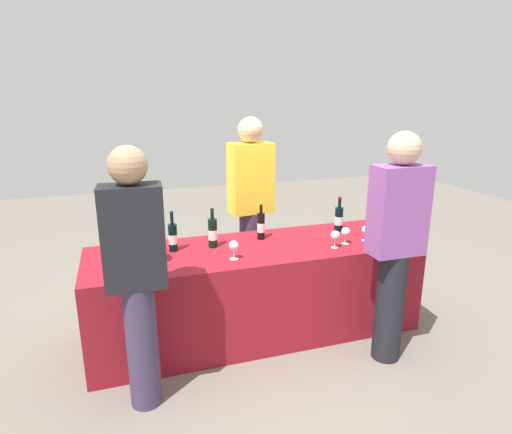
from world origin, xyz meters
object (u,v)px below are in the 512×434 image
Objects in this scene: ice_bucket at (149,252)px; wine_glass_2 at (335,236)px; wine_glass_0 at (153,249)px; wine_glass_3 at (346,232)px; server_pouring at (251,202)px; guest_1 at (396,241)px; wine_bottle_0 at (136,241)px; wine_bottle_3 at (261,226)px; wine_bottle_4 at (339,219)px; wine_glass_4 at (366,230)px; guest_0 at (136,271)px; wine_glass_1 at (234,246)px; wine_bottle_2 at (213,233)px; wine_bottle_1 at (173,237)px.

wine_glass_2 is at bearing -5.60° from ice_bucket.
wine_glass_0 is 1.02× the size of wine_glass_3.
server_pouring is 1.02× the size of guest_1.
wine_bottle_3 is at bearing 4.40° from wine_bottle_0.
wine_bottle_4 is 0.84m from server_pouring.
ice_bucket reaches higher than wine_glass_4.
guest_0 is at bearing -156.04° from wine_bottle_4.
wine_glass_0 is 0.59m from wine_glass_1.
wine_bottle_4 is 1.97m from guest_0.
guest_1 reaches higher than guest_0.
server_pouring reaches higher than wine_glass_3.
wine_bottle_3 is at bearing 48.29° from wine_glass_1.
wine_bottle_0 reaches higher than wine_glass_0.
wine_bottle_2 is at bearing -170.44° from wine_bottle_3.
wine_bottle_0 is at bearing 113.23° from ice_bucket.
wine_glass_2 is at bearing -166.61° from wine_glass_4.
server_pouring reaches higher than wine_glass_1.
ice_bucket is at bearing -165.19° from wine_bottle_3.
wine_bottle_0 is 0.59m from wine_bottle_2.
server_pouring is at bearing 27.32° from wine_bottle_0.
wine_bottle_4 is at bearing 9.17° from wine_glass_0.
wine_glass_3 is 1.75m from guest_0.
wine_bottle_0 reaches higher than wine_glass_4.
server_pouring is (-0.56, 0.81, 0.10)m from wine_glass_3.
guest_1 is at bearing -19.14° from wine_glass_0.
guest_1 reaches higher than wine_glass_3.
wine_glass_4 is 0.07× the size of server_pouring.
wine_bottle_4 reaches higher than wine_glass_0.
wine_bottle_1 is at bearing 70.10° from guest_0.
wine_glass_0 is 0.05m from ice_bucket.
server_pouring is (-0.76, 0.80, 0.11)m from wine_glass_4.
wine_bottle_2 is 0.18× the size of server_pouring.
wine_bottle_4 is at bearing -0.14° from wine_bottle_3.
wine_bottle_3 is (0.75, 0.06, 0.00)m from wine_bottle_1.
wine_bottle_2 is 1.40m from guest_1.
wine_glass_1 is at bearing -12.33° from ice_bucket.
wine_bottle_1 is 0.75m from wine_bottle_3.
wine_glass_2 is 0.08× the size of guest_1.
wine_bottle_2 is 1.01× the size of wine_bottle_3.
wine_bottle_3 is 0.98m from ice_bucket.
wine_bottle_3 is at bearing 16.34° from wine_glass_0.
wine_bottle_1 is 0.19× the size of guest_1.
wine_glass_0 and wine_glass_2 have the same top height.
wine_glass_1 is (0.41, -0.32, -0.01)m from wine_bottle_1.
guest_1 is at bearing -19.30° from ice_bucket.
wine_bottle_4 is 0.18× the size of server_pouring.
server_pouring is at bearing 48.40° from wine_bottle_2.
guest_0 reaches higher than wine_glass_3.
wine_bottle_0 is 0.19m from ice_bucket.
wine_bottle_0 is 0.19× the size of guest_0.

